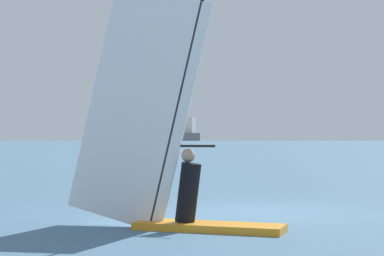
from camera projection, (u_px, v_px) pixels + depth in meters
name	position (u px, v px, depth m)	size (l,w,h in m)	color
ground_plane	(259.00, 212.00, 12.70)	(4000.00, 4000.00, 0.00)	#476B84
windsurfer	(168.00, 155.00, 10.37)	(3.33, 2.29, 4.63)	orange
cargo_ship	(166.00, 134.00, 797.08)	(111.86, 128.35, 36.65)	#3F444C
distant_headland	(166.00, 133.00, 1405.21)	(1392.43, 269.77, 32.75)	#4C564C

